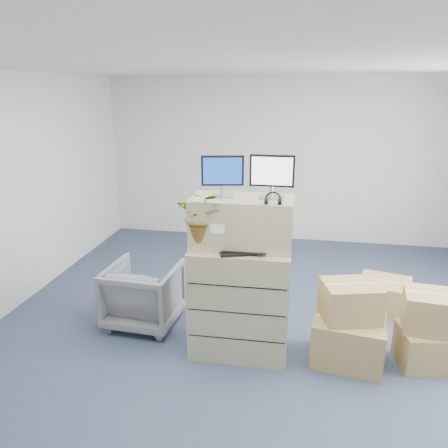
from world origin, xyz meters
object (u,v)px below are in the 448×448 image
at_px(monitor_right, 272,174).
at_px(water_bottle, 252,234).
at_px(office_chair, 144,291).
at_px(filing_cabinet_lower, 240,300).
at_px(keyboard, 244,252).
at_px(potted_plant, 203,222).
at_px(monitor_left, 223,174).

bearing_deg(monitor_right, water_bottle, -163.15).
relative_size(monitor_right, office_chair, 0.52).
height_order(filing_cabinet_lower, water_bottle, water_bottle).
height_order(monitor_right, keyboard, monitor_right).
xyz_separation_m(keyboard, potted_plant, (-0.40, 0.04, 0.26)).
xyz_separation_m(monitor_right, potted_plant, (-0.62, -0.16, -0.45)).
bearing_deg(potted_plant, water_bottle, 14.05).
bearing_deg(filing_cabinet_lower, keyboard, -71.56).
bearing_deg(office_chair, water_bottle, 169.17).
xyz_separation_m(filing_cabinet_lower, potted_plant, (-0.35, -0.09, 0.83)).
relative_size(monitor_left, monitor_right, 0.96).
distance_m(monitor_left, keyboard, 0.75).
bearing_deg(keyboard, monitor_right, 24.04).
bearing_deg(monitor_right, keyboard, -136.86).
bearing_deg(water_bottle, potted_plant, -165.95).
relative_size(monitor_right, potted_plant, 0.75).
bearing_deg(potted_plant, monitor_left, 40.41).
relative_size(monitor_right, keyboard, 0.91).
relative_size(keyboard, potted_plant, 0.82).
xyz_separation_m(monitor_right, office_chair, (-1.42, 0.27, -1.45)).
relative_size(monitor_left, water_bottle, 1.39).
height_order(monitor_left, potted_plant, monitor_left).
bearing_deg(office_chair, monitor_left, 166.51).
height_order(filing_cabinet_lower, keyboard, keyboard).
bearing_deg(keyboard, filing_cabinet_lower, 91.31).
height_order(filing_cabinet_lower, monitor_left, monitor_left).
distance_m(filing_cabinet_lower, keyboard, 0.59).
distance_m(monitor_right, keyboard, 0.76).
height_order(keyboard, potted_plant, potted_plant).
xyz_separation_m(filing_cabinet_lower, keyboard, (0.05, -0.13, 0.58)).
relative_size(monitor_right, water_bottle, 1.45).
distance_m(potted_plant, office_chair, 1.35).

